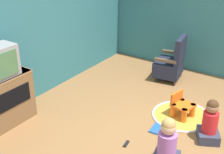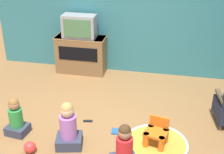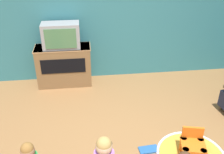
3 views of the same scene
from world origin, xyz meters
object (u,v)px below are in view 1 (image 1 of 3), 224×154
object	(u,v)px
black_armchair	(171,63)
remote_control	(126,144)
child_watching_left	(167,146)
child_watching_right	(210,123)
book	(156,129)
yellow_kid_chair	(182,107)

from	to	relation	value
black_armchair	remote_control	xyz separation A→B (m)	(-2.32, -0.39, -0.34)
child_watching_left	child_watching_right	bearing A→B (deg)	-30.05
black_armchair	child_watching_left	distance (m)	2.63
child_watching_left	black_armchair	bearing A→B (deg)	10.52
child_watching_right	book	bearing A→B (deg)	76.77
child_watching_right	remote_control	distance (m)	1.22
black_armchair	child_watching_right	xyz separation A→B (m)	(-1.56, -1.31, -0.07)
child_watching_left	child_watching_right	size ratio (longest dim) A/B	1.10
child_watching_left	yellow_kid_chair	bearing A→B (deg)	0.90
book	child_watching_right	bearing A→B (deg)	-80.19
child_watching_left	child_watching_right	world-z (taller)	child_watching_left
child_watching_left	child_watching_right	xyz separation A→B (m)	(0.86, -0.26, -0.03)
black_armchair	child_watching_left	xyz separation A→B (m)	(-2.41, -1.04, -0.04)
book	black_armchair	bearing A→B (deg)	13.96
yellow_kid_chair	book	world-z (taller)	yellow_kid_chair
child_watching_left	book	distance (m)	0.87
child_watching_right	black_armchair	bearing A→B (deg)	12.65
yellow_kid_chair	remote_control	size ratio (longest dim) A/B	2.60
child_watching_left	book	bearing A→B (deg)	21.95
child_watching_right	book	distance (m)	0.80
child_watching_left	remote_control	xyz separation A→B (m)	(0.10, 0.65, -0.30)
black_armchair	child_watching_left	size ratio (longest dim) A/B	1.26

